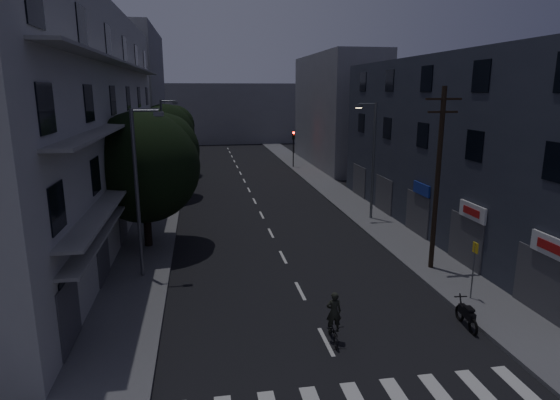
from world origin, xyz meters
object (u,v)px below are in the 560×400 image
object	(u,v)px
motorcycle	(467,316)
cyclist	(333,325)
bus_stop_sign	(474,260)
utility_pole	(438,176)

from	to	relation	value
motorcycle	cyclist	distance (m)	5.40
bus_stop_sign	motorcycle	xyz separation A→B (m)	(-1.43, -2.03, -1.44)
utility_pole	cyclist	xyz separation A→B (m)	(-6.85, -5.92, -4.21)
bus_stop_sign	motorcycle	distance (m)	2.87
utility_pole	motorcycle	size ratio (longest dim) A/B	5.06
utility_pole	bus_stop_sign	world-z (taller)	utility_pole
bus_stop_sign	motorcycle	bearing A→B (deg)	-125.15
motorcycle	bus_stop_sign	bearing A→B (deg)	59.93
utility_pole	bus_stop_sign	xyz separation A→B (m)	(-0.04, -3.70, -2.98)
cyclist	motorcycle	bearing A→B (deg)	4.88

